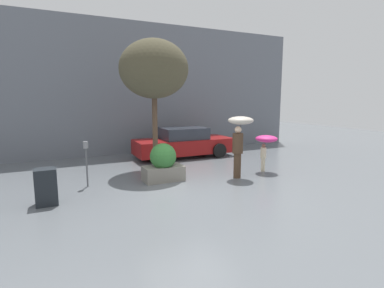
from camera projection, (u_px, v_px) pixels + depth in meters
The scene contains 9 objects.
ground_plane at pixel (187, 191), 8.37m from camera, with size 40.00×40.00×0.00m, color slate.
building_facade at pixel (127, 89), 13.70m from camera, with size 18.00×0.30×6.00m.
planter_box at pixel (163, 163), 9.38m from camera, with size 1.24×0.82×1.19m.
person_adult at pixel (239, 133), 9.62m from camera, with size 0.82×0.82×2.00m.
person_child at pixel (266, 142), 10.44m from camera, with size 0.76×0.76×1.29m.
parked_car_near at pixel (184, 143), 13.18m from camera, with size 4.30×1.92×1.29m.
street_tree at pixel (154, 69), 10.26m from camera, with size 2.38×2.38×4.58m.
parking_meter at pixel (86, 155), 8.65m from camera, with size 0.14×0.14×1.35m.
newspaper_box at pixel (46, 187), 7.26m from camera, with size 0.50×0.44×0.90m.
Camera 1 is at (-3.37, -7.34, 2.59)m, focal length 28.00 mm.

